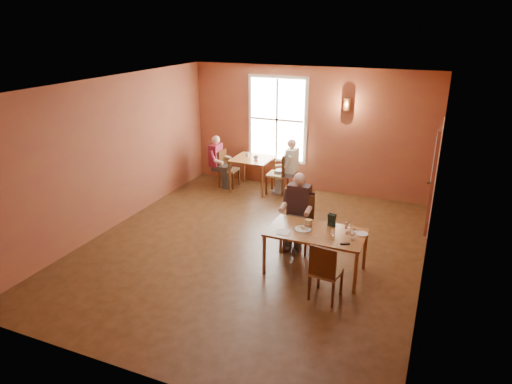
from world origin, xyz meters
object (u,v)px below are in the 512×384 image
at_px(chair_diner_white, 277,173).
at_px(chair_empty, 326,271).
at_px(diner_main, 298,216).
at_px(chair_diner_maroon, 229,169).
at_px(main_table, 315,252).
at_px(second_table, 253,174).
at_px(diner_white, 279,168).
at_px(chair_diner_main, 299,224).
at_px(diner_maroon, 228,162).

bearing_deg(chair_diner_white, chair_empty, -150.39).
height_order(diner_main, chair_diner_maroon, diner_main).
bearing_deg(diner_main, chair_diner_white, -62.44).
xyz_separation_m(diner_main, chair_diner_maroon, (-2.68, 2.64, -0.21)).
bearing_deg(chair_diner_maroon, chair_empty, 41.91).
bearing_deg(chair_diner_maroon, main_table, 44.27).
distance_m(main_table, chair_empty, 0.78).
xyz_separation_m(main_table, second_table, (-2.53, 3.26, 0.04)).
height_order(main_table, diner_main, diner_main).
xyz_separation_m(chair_empty, diner_white, (-2.21, 3.95, 0.19)).
bearing_deg(diner_main, chair_empty, 123.49).
relative_size(main_table, diner_main, 1.17).
bearing_deg(chair_empty, main_table, 124.71).
bearing_deg(chair_diner_white, diner_main, -152.44).
xyz_separation_m(chair_diner_main, diner_main, (0.00, -0.03, 0.17)).
bearing_deg(main_table, diner_white, 119.55).
distance_m(diner_main, chair_diner_maroon, 3.77).
height_order(second_table, diner_maroon, diner_maroon).
distance_m(second_table, diner_white, 0.72).
height_order(chair_diner_white, chair_diner_maroon, chair_diner_white).
relative_size(chair_empty, diner_maroon, 0.74).
distance_m(chair_diner_main, diner_main, 0.17).
relative_size(chair_empty, chair_diner_maroon, 1.01).
bearing_deg(chair_diner_white, diner_maroon, 90.00).
distance_m(chair_diner_main, chair_diner_white, 2.95).
bearing_deg(diner_maroon, chair_empty, 42.15).
bearing_deg(diner_main, second_table, -52.47).
xyz_separation_m(chair_diner_main, diner_white, (-1.35, 2.61, 0.15)).
distance_m(diner_main, chair_empty, 1.58).
relative_size(chair_diner_main, second_table, 1.10).
relative_size(main_table, second_table, 1.70).
distance_m(second_table, chair_diner_white, 0.66).
bearing_deg(diner_maroon, chair_diner_main, 46.06).
distance_m(chair_diner_maroon, diner_maroon, 0.17).
distance_m(chair_diner_white, chair_diner_maroon, 1.30).
distance_m(main_table, chair_diner_white, 3.76).
height_order(diner_main, second_table, diner_main).
height_order(main_table, chair_empty, chair_empty).
xyz_separation_m(second_table, diner_maroon, (-0.68, 0.00, 0.22)).
distance_m(chair_diner_white, diner_maroon, 1.34).
height_order(chair_diner_white, diner_maroon, diner_maroon).
height_order(main_table, chair_diner_maroon, chair_diner_maroon).
xyz_separation_m(chair_diner_main, chair_diner_white, (-1.38, 2.61, -0.00)).
bearing_deg(second_table, chair_diner_maroon, 180.00).
xyz_separation_m(main_table, diner_main, (-0.50, 0.62, 0.30)).
height_order(diner_main, chair_diner_white, diner_main).
xyz_separation_m(main_table, chair_diner_main, (-0.50, 0.65, 0.14)).
bearing_deg(main_table, chair_empty, -62.03).
distance_m(chair_empty, second_table, 4.89).
bearing_deg(main_table, chair_diner_maroon, 134.27).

